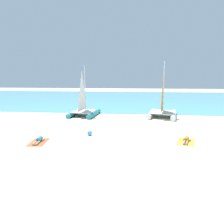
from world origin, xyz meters
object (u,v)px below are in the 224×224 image
at_px(sunbather_right, 186,140).
at_px(sailboat_teal, 84,108).
at_px(sailboat_white, 162,109).
at_px(towel_left, 38,142).
at_px(towel_right, 186,142).
at_px(beach_ball, 90,133).
at_px(sunbather_left, 39,140).

bearing_deg(sunbather_right, sailboat_teal, 153.94).
height_order(sailboat_white, towel_left, sailboat_white).
height_order(sailboat_teal, towel_right, sailboat_teal).
xyz_separation_m(towel_right, beach_ball, (-6.93, 0.81, 0.19)).
bearing_deg(towel_right, sailboat_teal, 136.45).
xyz_separation_m(sunbather_left, sunbather_right, (10.07, 1.24, 0.00)).
xyz_separation_m(sailboat_teal, towel_left, (-0.62, -10.20, -0.85)).
height_order(sunbather_right, beach_ball, beach_ball).
distance_m(towel_right, beach_ball, 6.98).
distance_m(sailboat_teal, beach_ball, 8.55).
height_order(towel_left, beach_ball, beach_ball).
relative_size(sunbather_right, beach_ball, 3.97).
distance_m(sailboat_teal, sailboat_white, 8.87).
relative_size(sailboat_white, towel_right, 3.24).
bearing_deg(beach_ball, towel_left, -146.64).
bearing_deg(towel_left, sunbather_right, 7.38).
bearing_deg(sailboat_teal, towel_left, -89.40).
distance_m(sailboat_teal, sunbather_right, 12.99).
bearing_deg(beach_ball, sailboat_white, 52.98).
distance_m(towel_right, sunbather_right, 0.14).
height_order(sailboat_teal, sunbather_left, sailboat_teal).
xyz_separation_m(sailboat_white, sunbather_right, (0.58, -9.19, -0.79)).
relative_size(towel_right, sunbather_right, 1.23).
relative_size(towel_left, sunbather_left, 1.21).
bearing_deg(sunbather_right, towel_right, -90.00).
relative_size(towel_left, sunbather_right, 1.23).
bearing_deg(beach_ball, towel_right, -6.68).
distance_m(sunbather_left, beach_ball, 3.70).
height_order(sunbather_left, sunbather_right, same).
xyz_separation_m(sailboat_white, beach_ball, (-6.37, -8.45, -0.72)).
xyz_separation_m(sailboat_teal, sunbather_right, (9.44, -8.89, -0.72)).
distance_m(towel_left, sunbather_right, 10.15).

